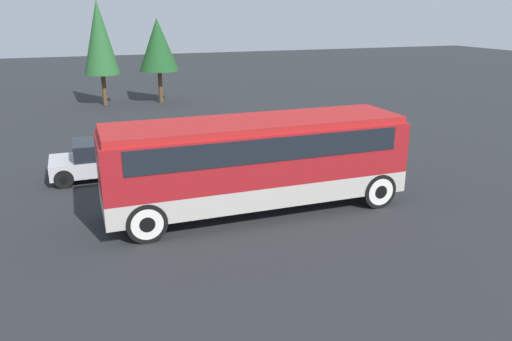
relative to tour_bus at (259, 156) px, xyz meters
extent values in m
plane|color=#26282B|center=(-0.10, 0.00, -1.77)|extent=(120.00, 120.00, 0.00)
cube|color=#B7B2A8|center=(-0.10, 0.00, -0.96)|extent=(9.35, 2.51, 0.67)
cube|color=maroon|center=(-0.10, 0.00, 0.15)|extent=(9.35, 2.51, 1.56)
cube|color=black|center=(-0.10, 0.00, 0.53)|extent=(8.23, 2.55, 0.70)
cube|color=#B21E1E|center=(-0.10, 0.00, 1.04)|extent=(9.16, 2.31, 0.22)
cube|color=maroon|center=(4.43, 0.00, -0.07)|extent=(0.36, 2.41, 1.78)
cylinder|color=black|center=(3.67, -1.15, -1.21)|extent=(1.13, 0.28, 1.13)
cylinder|color=silver|center=(3.67, -1.15, -1.21)|extent=(0.88, 0.30, 0.88)
cylinder|color=black|center=(3.67, -1.15, -1.21)|extent=(0.43, 0.32, 0.43)
cylinder|color=black|center=(3.67, 1.15, -1.21)|extent=(1.13, 0.28, 1.13)
cylinder|color=silver|center=(3.67, 1.15, -1.21)|extent=(0.88, 0.30, 0.88)
cylinder|color=black|center=(3.67, 1.15, -1.21)|extent=(0.43, 0.32, 0.43)
cylinder|color=black|center=(-3.69, -1.15, -1.21)|extent=(1.13, 0.28, 1.13)
cylinder|color=silver|center=(-3.69, -1.15, -1.21)|extent=(0.88, 0.30, 0.88)
cylinder|color=black|center=(-3.69, -1.15, -1.21)|extent=(0.43, 0.32, 0.43)
cylinder|color=black|center=(-3.69, 1.15, -1.21)|extent=(1.13, 0.28, 1.13)
cylinder|color=silver|center=(-3.69, 1.15, -1.21)|extent=(0.88, 0.30, 0.88)
cylinder|color=black|center=(-3.69, 1.15, -1.21)|extent=(0.43, 0.32, 0.43)
cube|color=#7A6B5B|center=(5.01, 6.60, -1.24)|extent=(4.18, 1.72, 0.55)
cube|color=black|center=(4.84, 6.60, -0.70)|extent=(2.17, 1.55, 0.53)
cylinder|color=black|center=(6.63, 5.83, -1.44)|extent=(0.67, 0.22, 0.67)
cylinder|color=black|center=(6.63, 5.83, -1.44)|extent=(0.26, 0.26, 0.26)
cylinder|color=black|center=(6.63, 7.37, -1.44)|extent=(0.67, 0.22, 0.67)
cylinder|color=black|center=(6.63, 7.37, -1.44)|extent=(0.26, 0.26, 0.26)
cylinder|color=black|center=(3.39, 5.83, -1.44)|extent=(0.67, 0.22, 0.67)
cylinder|color=black|center=(3.39, 5.83, -1.44)|extent=(0.26, 0.26, 0.26)
cylinder|color=black|center=(3.39, 7.37, -1.44)|extent=(0.67, 0.22, 0.67)
cylinder|color=black|center=(3.39, 7.37, -1.44)|extent=(0.26, 0.26, 0.26)
cube|color=#BCBCC1|center=(-4.12, 5.14, -1.24)|extent=(4.41, 1.90, 0.56)
cube|color=black|center=(-4.30, 5.14, -0.66)|extent=(2.29, 1.71, 0.60)
cylinder|color=black|center=(-2.39, 4.28, -1.43)|extent=(0.68, 0.22, 0.68)
cylinder|color=black|center=(-2.39, 4.28, -1.43)|extent=(0.26, 0.26, 0.26)
cylinder|color=black|center=(-2.39, 6.00, -1.43)|extent=(0.68, 0.22, 0.68)
cylinder|color=black|center=(-2.39, 6.00, -1.43)|extent=(0.26, 0.26, 0.26)
cylinder|color=black|center=(-5.85, 4.28, -1.43)|extent=(0.68, 0.22, 0.68)
cylinder|color=black|center=(-5.85, 4.28, -1.43)|extent=(0.26, 0.26, 0.26)
cylinder|color=black|center=(-5.85, 6.00, -1.43)|extent=(0.68, 0.22, 0.68)
cylinder|color=black|center=(-5.85, 6.00, -1.43)|extent=(0.26, 0.26, 0.26)
cube|color=maroon|center=(1.13, 6.90, -1.25)|extent=(4.15, 1.88, 0.56)
cube|color=black|center=(0.96, 6.90, -0.69)|extent=(2.16, 1.69, 0.55)
cylinder|color=black|center=(2.75, 6.05, -1.45)|extent=(0.66, 0.22, 0.66)
cylinder|color=black|center=(2.75, 6.05, -1.45)|extent=(0.25, 0.26, 0.25)
cylinder|color=black|center=(2.75, 7.75, -1.45)|extent=(0.66, 0.22, 0.66)
cylinder|color=black|center=(2.75, 7.75, -1.45)|extent=(0.25, 0.26, 0.25)
cylinder|color=black|center=(-0.49, 6.05, -1.45)|extent=(0.66, 0.22, 0.66)
cylinder|color=black|center=(-0.49, 6.05, -1.45)|extent=(0.25, 0.26, 0.25)
cylinder|color=black|center=(-0.49, 7.75, -1.45)|extent=(0.66, 0.22, 0.66)
cylinder|color=black|center=(-0.49, 7.75, -1.45)|extent=(0.25, 0.26, 0.25)
cylinder|color=brown|center=(-3.27, 20.75, -0.75)|extent=(0.28, 0.28, 2.04)
cone|color=#28602D|center=(-3.27, 20.75, 2.61)|extent=(2.30, 2.30, 4.69)
cylinder|color=brown|center=(0.42, 20.48, -0.70)|extent=(0.28, 0.28, 2.15)
cone|color=#1E5123|center=(0.42, 20.48, 2.10)|extent=(2.63, 2.63, 3.44)
camera|label=1|loc=(-5.17, -13.90, 4.32)|focal=35.00mm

